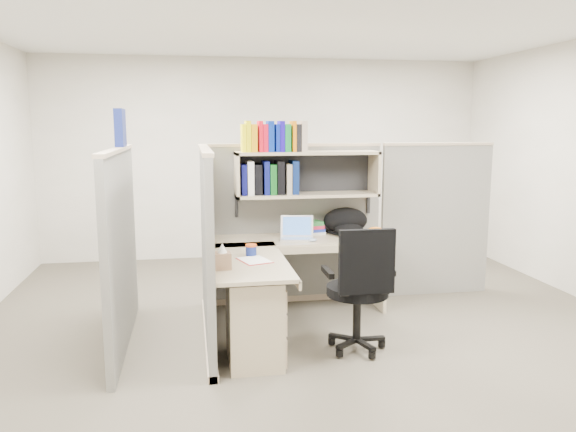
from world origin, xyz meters
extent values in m
plane|color=#39352C|center=(0.00, 0.00, 0.00)|extent=(6.00, 6.00, 0.00)
plane|color=#B2AFA1|center=(0.00, 3.00, 1.35)|extent=(6.00, 0.00, 6.00)
plane|color=#B2AFA1|center=(0.00, -3.00, 1.35)|extent=(6.00, 0.00, 6.00)
plane|color=silver|center=(0.00, 0.00, 2.70)|extent=(6.00, 6.00, 0.00)
cube|color=#60615C|center=(0.00, 0.90, 0.80)|extent=(1.80, 0.06, 1.60)
cube|color=tan|center=(0.00, 0.90, 1.61)|extent=(1.80, 0.08, 0.03)
cube|color=#60615C|center=(-0.90, 0.00, 0.80)|extent=(0.06, 1.80, 1.60)
cube|color=tan|center=(-0.90, 0.00, 1.61)|extent=(0.08, 1.80, 0.03)
cube|color=#60615C|center=(-1.60, 0.00, 0.80)|extent=(0.06, 1.80, 1.60)
cube|color=#60615C|center=(1.55, 0.90, 0.80)|extent=(1.20, 0.06, 1.60)
cube|color=navy|center=(-1.60, 0.35, 1.79)|extent=(0.07, 0.27, 0.32)
cube|color=white|center=(-0.87, 0.15, 1.20)|extent=(0.00, 0.21, 0.28)
cube|color=gray|center=(0.10, 0.70, 1.55)|extent=(1.40, 0.34, 0.03)
cube|color=gray|center=(0.10, 0.70, 1.14)|extent=(1.40, 0.34, 0.03)
cube|color=gray|center=(-0.58, 0.70, 1.34)|extent=(0.03, 0.34, 0.44)
cube|color=gray|center=(0.78, 0.70, 1.34)|extent=(0.03, 0.34, 0.44)
cube|color=black|center=(0.10, 0.86, 1.34)|extent=(1.38, 0.01, 0.41)
cube|color=#FCEF05|center=(-0.52, 0.68, 1.69)|extent=(0.03, 0.20, 0.26)
cube|color=#D9D104|center=(-0.48, 0.68, 1.71)|extent=(0.05, 0.20, 0.29)
cube|color=orange|center=(-0.42, 0.68, 1.69)|extent=(0.06, 0.20, 0.26)
cube|color=red|center=(-0.36, 0.68, 1.71)|extent=(0.04, 0.20, 0.29)
cube|color=#BB0721|center=(-0.32, 0.68, 1.69)|extent=(0.05, 0.20, 0.26)
cube|color=navy|center=(-0.27, 0.68, 1.71)|extent=(0.06, 0.20, 0.29)
cube|color=#041A92|center=(-0.20, 0.68, 1.69)|extent=(0.04, 0.20, 0.26)
cube|color=#140494|center=(-0.16, 0.68, 1.71)|extent=(0.04, 0.20, 0.29)
cube|color=#086E26|center=(-0.11, 0.68, 1.69)|extent=(0.06, 0.20, 0.26)
cube|color=#D56C05|center=(-0.04, 0.68, 1.71)|extent=(0.04, 0.20, 0.29)
cube|color=black|center=(0.00, 0.68, 1.69)|extent=(0.05, 0.20, 0.26)
cube|color=tan|center=(0.05, 0.68, 1.71)|extent=(0.06, 0.20, 0.29)
cube|color=#070846|center=(-0.52, 0.72, 1.30)|extent=(0.05, 0.24, 0.29)
cube|color=silver|center=(-0.46, 0.72, 1.31)|extent=(0.06, 0.24, 0.32)
cube|color=black|center=(-0.39, 0.72, 1.30)|extent=(0.07, 0.24, 0.29)
cube|color=#080E52|center=(-0.30, 0.72, 1.31)|extent=(0.05, 0.24, 0.32)
cube|color=#0A4A14|center=(-0.24, 0.72, 1.30)|extent=(0.06, 0.24, 0.29)
cube|color=black|center=(-0.17, 0.72, 1.31)|extent=(0.07, 0.24, 0.32)
cube|color=gray|center=(-0.09, 0.72, 1.30)|extent=(0.05, 0.24, 0.29)
cube|color=#07194C|center=(-0.03, 0.72, 1.31)|extent=(0.06, 0.24, 0.32)
cube|color=gray|center=(0.00, 0.57, 0.71)|extent=(1.74, 0.60, 0.03)
cube|color=gray|center=(-0.57, -0.20, 0.71)|extent=(0.60, 1.34, 0.03)
cube|color=gray|center=(0.00, 0.27, 0.68)|extent=(1.74, 0.02, 0.07)
cube|color=gray|center=(-0.27, -0.20, 0.68)|extent=(0.02, 1.34, 0.07)
cube|color=gray|center=(-0.57, -0.55, 0.34)|extent=(0.40, 0.55, 0.68)
cube|color=tan|center=(-0.36, -0.55, 0.54)|extent=(0.02, 0.50, 0.16)
cube|color=tan|center=(-0.36, -0.55, 0.36)|extent=(0.02, 0.50, 0.16)
cube|color=tan|center=(-0.36, -0.55, 0.14)|extent=(0.02, 0.50, 0.22)
cube|color=#B2B2B7|center=(-0.35, -0.55, 0.54)|extent=(0.01, 0.12, 0.01)
cube|color=gray|center=(0.80, 0.60, 0.35)|extent=(0.03, 0.55, 0.70)
cylinder|color=navy|center=(-0.54, -0.07, 0.77)|extent=(0.09, 0.09, 0.08)
cylinder|color=#D44B14|center=(-0.54, -0.07, 0.82)|extent=(0.10, 0.10, 0.02)
ellipsoid|color=#8197B8|center=(0.09, 0.39, 0.75)|extent=(0.09, 0.07, 0.03)
cylinder|color=silver|center=(-0.01, 0.72, 0.77)|extent=(0.07, 0.07, 0.09)
cylinder|color=black|center=(0.27, -0.48, 0.51)|extent=(0.50, 0.50, 0.08)
cube|color=black|center=(0.27, -0.71, 0.80)|extent=(0.43, 0.06, 0.50)
cylinder|color=black|center=(0.27, -0.48, 0.30)|extent=(0.06, 0.06, 0.43)
cylinder|color=black|center=(0.27, -0.48, 0.05)|extent=(0.47, 0.47, 0.11)
cube|color=black|center=(0.02, -0.48, 0.67)|extent=(0.04, 0.28, 0.04)
cube|color=black|center=(0.52, -0.48, 0.67)|extent=(0.04, 0.28, 0.04)
camera|label=1|loc=(-1.02, -4.65, 1.82)|focal=35.00mm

